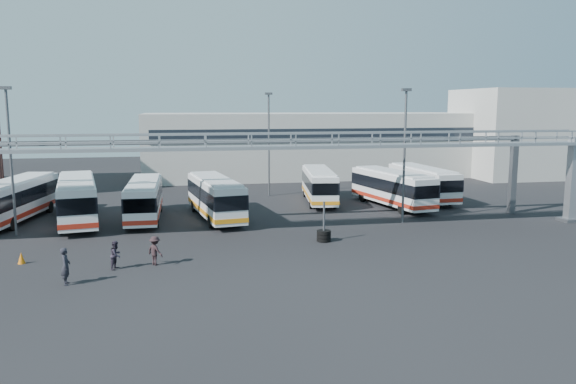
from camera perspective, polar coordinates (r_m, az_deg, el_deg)
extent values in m
plane|color=black|center=(34.42, -2.73, -6.27)|extent=(140.00, 140.00, 0.00)
cube|color=#97999F|center=(48.50, 26.93, 1.15)|extent=(0.70, 0.70, 6.60)
cube|color=#4C4F54|center=(48.97, 26.67, -2.54)|extent=(1.40, 1.40, 0.25)
cube|color=#97999F|center=(38.30, -3.88, 4.52)|extent=(50.00, 1.80, 0.22)
cube|color=#97999F|center=(37.40, -3.73, 5.87)|extent=(50.00, 0.10, 0.10)
cube|color=#97999F|center=(39.09, -4.05, 5.99)|extent=(50.00, 0.10, 0.10)
cube|color=#4C4F54|center=(42.25, -4.56, 5.17)|extent=(45.00, 0.50, 0.35)
cube|color=#9E9E99|center=(73.02, 2.29, 4.87)|extent=(42.00, 14.00, 8.00)
cube|color=#B2B2AD|center=(77.79, 22.46, 5.57)|extent=(14.00, 12.00, 11.00)
cylinder|color=#4C4F54|center=(42.61, -26.30, 2.57)|extent=(0.18, 0.18, 10.00)
cube|color=#4C4F54|center=(42.45, -26.77, 9.43)|extent=(0.70, 0.35, 0.22)
cylinder|color=#4C4F54|center=(43.45, 11.73, 3.40)|extent=(0.18, 0.18, 10.00)
cube|color=#4C4F54|center=(43.29, 11.94, 10.13)|extent=(0.70, 0.35, 0.22)
cylinder|color=#4C4F54|center=(55.73, -1.96, 4.71)|extent=(0.18, 0.18, 10.00)
cube|color=#4C4F54|center=(55.61, -1.98, 9.96)|extent=(0.70, 0.35, 0.22)
cube|color=silver|center=(48.39, -25.86, -0.59)|extent=(4.20, 11.11, 2.71)
cube|color=black|center=(48.34, -25.89, -0.21)|extent=(4.27, 11.18, 1.09)
cube|color=#A52314|center=(48.54, -25.79, -1.71)|extent=(4.26, 11.17, 0.35)
cube|color=silver|center=(48.20, -25.98, 1.10)|extent=(3.78, 10.00, 0.16)
cylinder|color=black|center=(45.03, -26.25, -2.94)|extent=(0.45, 1.02, 0.99)
cylinder|color=black|center=(52.17, -25.33, -1.39)|extent=(0.45, 1.02, 0.99)
cylinder|color=black|center=(51.31, -23.06, -1.41)|extent=(0.45, 1.02, 0.99)
cube|color=silver|center=(45.82, -20.63, -0.64)|extent=(4.43, 11.65, 2.84)
cube|color=black|center=(45.77, -20.65, -0.22)|extent=(4.50, 11.72, 1.14)
cube|color=#A52314|center=(45.98, -20.56, -1.88)|extent=(4.49, 11.71, 0.36)
cube|color=silver|center=(45.61, -20.73, 1.23)|extent=(3.99, 10.48, 0.17)
cylinder|color=black|center=(42.50, -22.10, -3.30)|extent=(0.48, 1.07, 1.03)
cylinder|color=black|center=(42.48, -18.94, -3.13)|extent=(0.48, 1.07, 1.03)
cylinder|color=black|center=(49.65, -21.90, -1.63)|extent=(0.48, 1.07, 1.03)
cylinder|color=black|center=(49.64, -19.20, -1.49)|extent=(0.48, 1.07, 1.03)
cube|color=silver|center=(45.53, -14.39, -0.64)|extent=(2.42, 10.30, 2.57)
cube|color=black|center=(45.49, -14.41, -0.26)|extent=(2.48, 10.36, 1.03)
cube|color=#A52314|center=(45.69, -14.35, -1.77)|extent=(2.47, 10.35, 0.33)
cube|color=silver|center=(45.34, -14.46, 1.06)|extent=(2.18, 9.27, 0.15)
cylinder|color=black|center=(42.62, -16.02, -3.03)|extent=(0.29, 0.94, 0.93)
cylinder|color=black|center=(42.46, -13.20, -2.96)|extent=(0.29, 0.94, 0.93)
cylinder|color=black|center=(49.06, -15.31, -1.48)|extent=(0.29, 0.94, 0.93)
cylinder|color=black|center=(48.92, -12.87, -1.42)|extent=(0.29, 0.94, 0.93)
cube|color=silver|center=(44.92, -7.41, -0.46)|extent=(4.04, 10.98, 2.68)
cube|color=black|center=(44.87, -7.42, -0.07)|extent=(4.11, 11.05, 1.07)
cube|color=orange|center=(45.08, -7.39, -1.66)|extent=(4.10, 11.04, 0.34)
cube|color=silver|center=(44.72, -7.45, 1.33)|extent=(3.64, 9.88, 0.16)
cylinder|color=black|center=(41.63, -7.84, -3.01)|extent=(0.44, 1.01, 0.98)
cylinder|color=black|center=(42.12, -4.91, -2.83)|extent=(0.44, 1.01, 0.98)
cylinder|color=black|center=(48.25, -9.54, -1.43)|extent=(0.44, 1.01, 0.98)
cylinder|color=black|center=(48.68, -6.99, -1.29)|extent=(0.44, 1.01, 0.98)
cube|color=silver|center=(52.22, 3.17, 0.77)|extent=(3.66, 10.37, 2.54)
cube|color=black|center=(52.18, 3.17, 1.10)|extent=(3.73, 10.43, 1.01)
cube|color=orange|center=(52.35, 3.16, -0.20)|extent=(3.72, 10.42, 0.32)
cube|color=silver|center=(52.05, 3.18, 2.23)|extent=(3.30, 9.33, 0.15)
cylinder|color=black|center=(49.11, 2.38, -1.17)|extent=(0.40, 0.95, 0.92)
cylinder|color=black|center=(49.35, 4.77, -1.15)|extent=(0.40, 0.95, 0.92)
cylinder|color=black|center=(55.49, 1.73, -0.02)|extent=(0.40, 0.95, 0.92)
cylinder|color=black|center=(55.70, 3.85, -0.01)|extent=(0.40, 0.95, 0.92)
cube|color=silver|center=(50.66, 10.52, 0.46)|extent=(4.27, 10.80, 2.64)
cube|color=black|center=(50.61, 10.53, 0.81)|extent=(4.34, 10.87, 1.05)
cube|color=#A52314|center=(50.80, 10.49, -0.58)|extent=(4.33, 10.86, 0.34)
cube|color=silver|center=(50.48, 10.56, 2.03)|extent=(3.84, 9.72, 0.15)
cylinder|color=black|center=(47.48, 11.52, -1.67)|extent=(0.46, 0.99, 0.96)
cylinder|color=black|center=(48.67, 13.65, -1.48)|extent=(0.46, 0.99, 0.96)
cylinder|color=black|center=(53.18, 7.58, -0.46)|extent=(0.46, 0.99, 0.96)
cylinder|color=black|center=(54.25, 9.57, -0.33)|extent=(0.46, 0.99, 0.96)
cube|color=silver|center=(54.92, 13.51, 0.98)|extent=(2.91, 10.50, 2.60)
cube|color=black|center=(54.88, 13.52, 1.29)|extent=(2.97, 10.56, 1.04)
cube|color=#A52314|center=(55.05, 13.47, 0.03)|extent=(2.96, 10.55, 0.33)
cube|color=silver|center=(54.75, 13.56, 2.40)|extent=(2.62, 9.45, 0.15)
cylinder|color=black|center=(51.70, 14.11, -0.92)|extent=(0.33, 0.96, 0.94)
cylinder|color=black|center=(52.73, 16.14, -0.82)|extent=(0.33, 0.96, 0.94)
cylinder|color=black|center=(57.57, 11.00, 0.15)|extent=(0.33, 0.96, 0.94)
cylinder|color=black|center=(58.50, 12.89, 0.22)|extent=(0.33, 0.96, 0.94)
imported|color=black|center=(30.49, -21.66, -7.01)|extent=(0.50, 0.72, 1.91)
imported|color=#27212E|center=(32.47, -17.07, -6.13)|extent=(0.85, 0.94, 1.58)
imported|color=black|center=(32.68, -13.35, -5.82)|extent=(1.18, 1.19, 1.65)
cone|color=#CE670B|center=(35.59, -25.47, -6.08)|extent=(0.52, 0.52, 0.66)
cylinder|color=black|center=(37.46, 3.65, -4.82)|extent=(0.94, 0.94, 0.22)
cylinder|color=black|center=(37.40, 3.66, -4.46)|extent=(0.94, 0.94, 0.22)
cylinder|color=black|center=(37.34, 3.66, -4.09)|extent=(0.94, 0.94, 0.22)
cylinder|color=#4C4F54|center=(37.19, 3.67, -3.02)|extent=(0.13, 0.13, 2.68)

